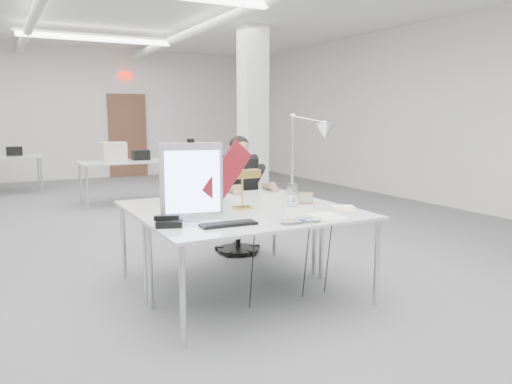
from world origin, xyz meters
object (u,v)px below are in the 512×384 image
Objects in this scene: laptop at (303,222)px; desk_main at (265,219)px; office_chair at (238,204)px; monitor at (191,182)px; beige_monitor at (187,182)px; desk_phone at (169,223)px; seated_person at (240,175)px; architect_lamp at (306,156)px; bankers_lamp at (242,191)px.

desk_main is at bearing 116.08° from laptop.
monitor reaches higher than office_chair.
desk_phone is at bearing -93.77° from beige_monitor.
laptop is at bearing -46.84° from beige_monitor.
desk_main is 5.73× the size of laptop.
desk_phone is 0.46× the size of beige_monitor.
seated_person is 4.89× the size of desk_phone.
desk_main is 0.78m from desk_phone.
architect_lamp is at bearing 40.15° from desk_phone.
office_chair is 1.84m from monitor.
monitor is (-1.08, -1.36, 0.16)m from seated_person.
desk_phone is 0.23× the size of architect_lamp.
desk_phone reaches higher than laptop.
desk_phone is (-1.31, -1.55, 0.22)m from office_chair.
laptop is 1.37m from beige_monitor.
beige_monitor is (0.24, 0.75, -0.11)m from monitor.
seated_person reaches higher than monitor.
desk_main is 1.70m from office_chair.
desk_phone is 1.73m from architect_lamp.
monitor is at bearing -83.54° from beige_monitor.
desk_phone is at bearing -165.62° from architect_lamp.
monitor reaches higher than desk_phone.
architect_lamp is at bearing 59.36° from laptop.
desk_phone is at bearing 160.82° from laptop.
bankers_lamp is 1.65× the size of desk_phone.
architect_lamp reaches higher than monitor.
architect_lamp reaches higher than desk_phone.
office_chair is at bearing 69.99° from desk_phone.
monitor reaches higher than bankers_lamp.
bankers_lamp is at bearing -35.05° from beige_monitor.
office_chair is at bearing 61.94° from beige_monitor.
bankers_lamp is at bearing 45.46° from desk_phone.
beige_monitor reaches higher than office_chair.
architect_lamp is (0.27, -0.98, 0.62)m from office_chair.
desk_main is 2.13× the size of architect_lamp.
bankers_lamp is 0.86m from architect_lamp.
monitor reaches higher than beige_monitor.
bankers_lamp is 0.61m from beige_monitor.
bankers_lamp is (-0.53, -1.13, 0.01)m from seated_person.
seated_person is at bearing 100.52° from architect_lamp.
seated_person is at bearing 69.07° from desk_phone.
laptop is at bearing -67.79° from desk_main.
seated_person is 2.27× the size of beige_monitor.
seated_person is 2.00m from desk_phone.
beige_monitor reaches higher than desk_phone.
beige_monitor is at bearing -139.30° from office_chair.
seated_person reaches higher than bankers_lamp.
desk_main is at bearing -6.01° from monitor.
laptop is 0.99× the size of bankers_lamp.
architect_lamp reaches higher than office_chair.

